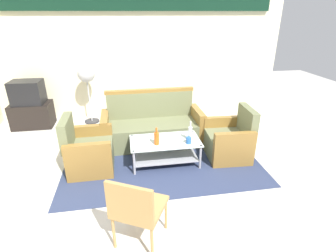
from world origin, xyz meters
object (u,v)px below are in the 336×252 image
at_px(coffee_table, 165,148).
at_px(tv_stand, 33,115).
at_px(wicker_chair, 136,207).
at_px(armchair_left, 89,152).
at_px(bottle_orange, 157,138).
at_px(pedestal_fan, 87,77).
at_px(cup, 189,140).
at_px(bottle_clear, 190,133).
at_px(couch, 152,127).
at_px(television, 27,92).
at_px(armchair_right, 229,141).

relative_size(coffee_table, tv_stand, 1.38).
bearing_deg(wicker_chair, coffee_table, 98.87).
bearing_deg(armchair_left, bottle_orange, 80.79).
relative_size(coffee_table, pedestal_fan, 0.87).
bearing_deg(cup, bottle_clear, 65.43).
relative_size(couch, pedestal_fan, 1.43).
height_order(armchair_left, television, television).
bearing_deg(pedestal_fan, tv_stand, -177.62).
bearing_deg(pedestal_fan, bottle_clear, -49.41).
distance_m(couch, cup, 1.03).
bearing_deg(armchair_right, wicker_chair, 137.32).
distance_m(armchair_right, bottle_clear, 0.75).
height_order(television, pedestal_fan, pedestal_fan).
xyz_separation_m(coffee_table, cup, (0.34, -0.15, 0.19)).
distance_m(armchair_right, coffee_table, 1.10).
height_order(cup, tv_stand, tv_stand).
bearing_deg(armchair_left, couch, 122.52).
distance_m(couch, television, 2.75).
xyz_separation_m(coffee_table, pedestal_fan, (-1.36, 1.99, 0.74)).
bearing_deg(tv_stand, coffee_table, -37.26).
xyz_separation_m(bottle_clear, television, (-2.95, 1.99, 0.23)).
height_order(pedestal_fan, wicker_chair, pedestal_fan).
relative_size(coffee_table, bottle_orange, 4.00).
height_order(armchair_left, bottle_clear, armchair_left).
xyz_separation_m(bottle_orange, pedestal_fan, (-1.21, 2.10, 0.50)).
distance_m(couch, pedestal_fan, 1.89).
height_order(bottle_orange, cup, bottle_orange).
bearing_deg(pedestal_fan, wicker_chair, -77.03).
height_order(couch, bottle_orange, couch).
height_order(bottle_clear, bottle_orange, bottle_clear).
distance_m(armchair_right, wicker_chair, 2.30).
bearing_deg(coffee_table, tv_stand, 142.74).
height_order(couch, television, television).
height_order(tv_stand, wicker_chair, wicker_chair).
height_order(bottle_clear, cup, bottle_clear).
relative_size(armchair_left, coffee_table, 0.77).
xyz_separation_m(armchair_right, pedestal_fan, (-2.45, 1.95, 0.73)).
height_order(armchair_left, bottle_orange, armchair_left).
xyz_separation_m(bottle_clear, pedestal_fan, (-1.75, 2.04, 0.48)).
relative_size(bottle_orange, cup, 2.75).
xyz_separation_m(armchair_left, bottle_orange, (1.04, -0.16, 0.23)).
bearing_deg(bottle_orange, armchair_left, 171.50).
relative_size(bottle_orange, wicker_chair, 0.33).
xyz_separation_m(bottle_clear, bottle_orange, (-0.54, -0.06, -0.02)).
bearing_deg(bottle_clear, television, 145.96).
xyz_separation_m(cup, television, (-2.90, 2.10, 0.30)).
bearing_deg(pedestal_fan, couch, -45.13).
distance_m(armchair_left, pedestal_fan, 2.08).
xyz_separation_m(couch, bottle_orange, (-0.03, -0.86, 0.20)).
height_order(bottle_orange, tv_stand, bottle_orange).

